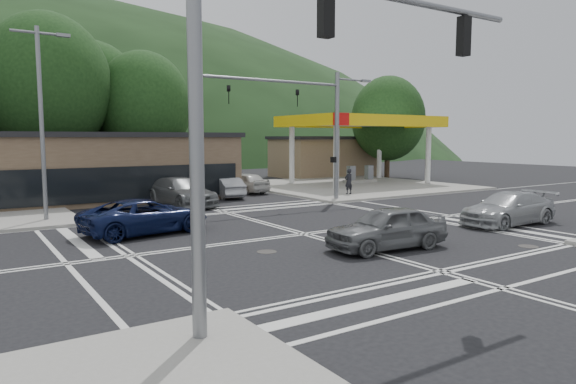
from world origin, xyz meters
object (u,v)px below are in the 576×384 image
car_blue_west (145,216)px  car_grey_center (387,228)px  car_queue_b (244,183)px  pedestrian (349,181)px  car_northbound (181,192)px  car_silver_east (508,208)px  car_queue_a (226,187)px

car_blue_west → car_grey_center: bearing=-149.9°
car_queue_b → pedestrian: pedestrian is taller
car_northbound → pedestrian: bearing=-15.9°
car_silver_east → car_northbound: 17.64m
car_queue_b → car_silver_east: bearing=92.0°
car_blue_west → car_queue_b: (10.96, 11.78, 0.01)m
car_grey_center → pedestrian: 16.61m
car_blue_west → car_grey_center: size_ratio=1.16×
pedestrian → car_queue_b: bearing=-52.6°
car_blue_west → car_grey_center: car_grey_center is taller
car_queue_a → car_northbound: size_ratio=0.72×
car_northbound → car_grey_center: bearing=-91.0°
car_silver_east → car_grey_center: bearing=-83.3°
car_blue_west → pedestrian: size_ratio=3.06×
car_queue_a → pedestrian: (7.28, -3.88, 0.34)m
car_grey_center → car_queue_a: size_ratio=1.11×
car_grey_center → car_silver_east: car_grey_center is taller
car_blue_west → pedestrian: 16.94m
car_grey_center → pedestrian: (9.57, 13.57, 0.23)m
car_blue_west → car_northbound: car_northbound is taller
car_queue_a → car_queue_b: (2.38, 1.97, 0.07)m
car_blue_west → car_silver_east: size_ratio=1.03×
car_queue_a → car_queue_b: size_ratio=0.94×
car_grey_center → car_northbound: car_northbound is taller
car_blue_west → car_queue_b: 16.09m
car_grey_center → car_queue_b: (4.67, 19.42, -0.03)m
car_silver_east → pedestrian: (1.22, 12.80, 0.27)m
car_queue_b → car_grey_center: bearing=67.3°
car_silver_east → car_queue_b: (-3.68, 18.66, -0.00)m
car_grey_center → car_queue_a: (2.29, 17.45, -0.10)m
car_blue_west → car_queue_b: car_queue_b is taller
car_silver_east → car_northbound: bearing=-143.5°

